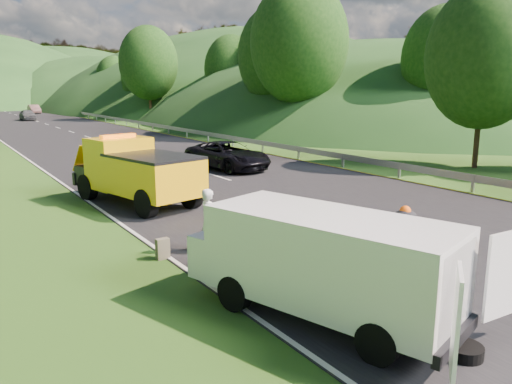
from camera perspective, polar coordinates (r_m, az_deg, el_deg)
ground at (r=15.01m, az=4.48°, el=-5.17°), size 320.00×320.00×0.00m
road_surface at (r=52.84m, az=-20.35°, el=6.46°), size 14.00×200.00×0.02m
guardrail at (r=66.76m, az=-16.69°, el=7.69°), size 0.06×140.00×1.52m
tree_line_right at (r=78.21m, az=-9.30°, el=8.59°), size 14.00×140.00×14.00m
tow_truck at (r=19.48m, az=-13.59°, el=2.34°), size 3.46×6.35×2.59m
white_van at (r=9.67m, az=7.53°, el=-7.68°), size 4.11×6.33×2.08m
woman at (r=13.66m, az=-5.32°, el=-6.93°), size 0.52×0.68×1.75m
child at (r=13.56m, az=-1.36°, el=-7.02°), size 0.52×0.42×0.99m
worker at (r=11.69m, az=16.15°, el=-10.71°), size 1.29×0.91×1.81m
suitcase at (r=13.28m, az=-10.63°, el=-6.40°), size 0.35×0.20×0.55m
spare_tire at (r=9.39m, az=22.62°, el=-17.07°), size 0.63×0.63×0.20m
passing_suv at (r=27.20m, az=-3.23°, el=2.62°), size 3.19×5.63×1.48m
dist_car_a at (r=73.05m, az=-24.60°, el=7.44°), size 1.69×4.20×1.43m
dist_car_b at (r=91.11m, az=-23.98°, el=8.19°), size 1.52×4.35×1.43m
dist_car_c at (r=105.17m, az=-27.10°, el=8.28°), size 1.95×4.80×1.39m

